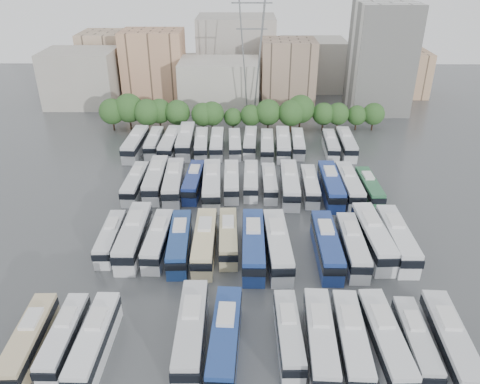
{
  "coord_description": "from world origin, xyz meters",
  "views": [
    {
      "loc": [
        0.41,
        -59.22,
        37.77
      ],
      "look_at": [
        -0.21,
        6.31,
        3.0
      ],
      "focal_mm": 35.0,
      "sensor_mm": 36.0,
      "label": 1
    }
  ],
  "objects_px": {
    "bus_r3_s4": "(201,144)",
    "bus_r1_s2": "(134,236)",
    "bus_r0_s11": "(385,340)",
    "bus_r3_s7": "(250,142)",
    "bus_r2_s2": "(156,179)",
    "bus_r1_s1": "(111,237)",
    "bus_r2_s1": "(136,183)",
    "bus_r2_s4": "(194,181)",
    "bus_r0_s12": "(415,341)",
    "bus_r0_s8": "(289,334)",
    "bus_r2_s12": "(349,185)",
    "bus_r1_s10": "(327,245)",
    "bus_r3_s3": "(186,140)",
    "bus_r0_s2": "(95,341)",
    "bus_r3_s5": "(217,143)",
    "bus_r1_s12": "(373,236)",
    "bus_r3_s0": "(136,143)",
    "bus_r3_s12": "(331,144)",
    "bus_r3_s13": "(346,143)",
    "bus_r0_s5": "(191,331)",
    "bus_r0_s1": "(64,337)",
    "apartment_tower": "(381,58)",
    "bus_r2_s6": "(232,181)",
    "bus_r1_s3": "(158,239)",
    "bus_r3_s1": "(154,142)",
    "bus_r2_s13": "(369,187)",
    "bus_r1_s5": "(205,242)",
    "bus_r2_s10": "(310,185)",
    "bus_r1_s4": "(180,242)",
    "bus_r0_s0": "(29,341)",
    "bus_r0_s13": "(450,342)",
    "bus_r1_s13": "(397,238)",
    "bus_r2_s3": "(174,182)",
    "bus_r2_s7": "(251,180)",
    "bus_r1_s11": "(352,245)",
    "bus_r0_s6": "(225,339)",
    "bus_r3_s8": "(267,145)",
    "bus_r0_s9": "(320,339)",
    "bus_r3_s2": "(170,143)",
    "bus_r1_s8": "(277,245)",
    "bus_r2_s5": "(212,184)",
    "bus_r2_s11": "(331,185)",
    "bus_r3_s9": "(283,144)",
    "bus_r3_s10": "(298,143)",
    "bus_r1_s6": "(228,237)",
    "bus_r2_s9": "(290,184)"
  },
  "relations": [
    {
      "from": "bus_r3_s4",
      "to": "bus_r1_s2",
      "type": "bearing_deg",
      "value": -103.62
    },
    {
      "from": "bus_r0_s11",
      "to": "bus_r3_s7",
      "type": "relative_size",
      "value": 1.09
    },
    {
      "from": "bus_r0_s11",
      "to": "bus_r2_s2",
      "type": "bearing_deg",
      "value": 126.71
    },
    {
      "from": "bus_r1_s1",
      "to": "bus_r2_s1",
      "type": "xyz_separation_m",
      "value": [
        0.0,
        16.67,
        0.12
      ]
    },
    {
      "from": "bus_r2_s4",
      "to": "bus_r0_s12",
      "type": "bearing_deg",
      "value": -51.37
    },
    {
      "from": "bus_r0_s8",
      "to": "bus_r2_s12",
      "type": "height_order",
      "value": "bus_r2_s12"
    },
    {
      "from": "bus_r1_s10",
      "to": "bus_r3_s3",
      "type": "bearing_deg",
      "value": 122.03
    },
    {
      "from": "bus_r0_s2",
      "to": "bus_r3_s5",
      "type": "xyz_separation_m",
      "value": [
        9.69,
        54.17,
        -0.05
      ]
    },
    {
      "from": "bus_r1_s12",
      "to": "bus_r3_s0",
      "type": "distance_m",
      "value": 52.45
    },
    {
      "from": "bus_r3_s12",
      "to": "bus_r3_s13",
      "type": "relative_size",
      "value": 0.92
    },
    {
      "from": "bus_r1_s2",
      "to": "bus_r1_s10",
      "type": "xyz_separation_m",
      "value": [
        26.43,
        -1.95,
        -0.05
      ]
    },
    {
      "from": "bus_r0_s5",
      "to": "bus_r2_s12",
      "type": "xyz_separation_m",
      "value": [
        23.17,
        33.88,
        -0.05
      ]
    },
    {
      "from": "bus_r0_s1",
      "to": "apartment_tower",
      "type": "bearing_deg",
      "value": 57.54
    },
    {
      "from": "bus_r2_s6",
      "to": "bus_r1_s3",
      "type": "bearing_deg",
      "value": -119.1
    },
    {
      "from": "bus_r3_s1",
      "to": "bus_r3_s7",
      "type": "relative_size",
      "value": 0.99
    },
    {
      "from": "bus_r1_s3",
      "to": "bus_r2_s13",
      "type": "xyz_separation_m",
      "value": [
        32.8,
        16.13,
        -0.12
      ]
    },
    {
      "from": "bus_r0_s8",
      "to": "bus_r2_s4",
      "type": "distance_m",
      "value": 37.83
    },
    {
      "from": "bus_r1_s5",
      "to": "bus_r2_s10",
      "type": "xyz_separation_m",
      "value": [
        16.5,
        17.52,
        -0.26
      ]
    },
    {
      "from": "bus_r1_s4",
      "to": "bus_r3_s4",
      "type": "distance_m",
      "value": 35.85
    },
    {
      "from": "bus_r1_s3",
      "to": "bus_r3_s4",
      "type": "height_order",
      "value": "bus_r1_s3"
    },
    {
      "from": "bus_r1_s5",
      "to": "bus_r0_s0",
      "type": "bearing_deg",
      "value": -133.17
    },
    {
      "from": "bus_r0_s0",
      "to": "bus_r0_s13",
      "type": "xyz_separation_m",
      "value": [
        43.05,
        -0.01,
        0.18
      ]
    },
    {
      "from": "bus_r0_s12",
      "to": "bus_r1_s13",
      "type": "bearing_deg",
      "value": 81.62
    },
    {
      "from": "bus_r2_s3",
      "to": "bus_r2_s7",
      "type": "height_order",
      "value": "bus_r2_s3"
    },
    {
      "from": "bus_r1_s2",
      "to": "bus_r0_s2",
      "type": "bearing_deg",
      "value": -89.96
    },
    {
      "from": "bus_r2_s10",
      "to": "bus_r1_s11",
      "type": "bearing_deg",
      "value": -77.62
    },
    {
      "from": "bus_r0_s6",
      "to": "bus_r0_s12",
      "type": "bearing_deg",
      "value": 3.06
    },
    {
      "from": "bus_r0_s13",
      "to": "bus_r1_s12",
      "type": "xyz_separation_m",
      "value": [
        -3.18,
        19.31,
        0.12
      ]
    },
    {
      "from": "bus_r0_s13",
      "to": "bus_r3_s5",
      "type": "bearing_deg",
      "value": 119.17
    },
    {
      "from": "bus_r0_s5",
      "to": "bus_r3_s8",
      "type": "relative_size",
      "value": 1.1
    },
    {
      "from": "bus_r0_s13",
      "to": "bus_r1_s2",
      "type": "relative_size",
      "value": 0.95
    },
    {
      "from": "bus_r0_s1",
      "to": "bus_r0_s9",
      "type": "relative_size",
      "value": 0.86
    },
    {
      "from": "bus_r2_s10",
      "to": "bus_r3_s13",
      "type": "distance_m",
      "value": 20.83
    },
    {
      "from": "bus_r0_s8",
      "to": "bus_r3_s2",
      "type": "height_order",
      "value": "bus_r3_s2"
    },
    {
      "from": "bus_r0_s2",
      "to": "bus_r1_s8",
      "type": "height_order",
      "value": "bus_r1_s8"
    },
    {
      "from": "bus_r0_s9",
      "to": "bus_r1_s2",
      "type": "height_order",
      "value": "bus_r1_s2"
    },
    {
      "from": "bus_r1_s4",
      "to": "bus_r2_s5",
      "type": "height_order",
      "value": "bus_r2_s5"
    },
    {
      "from": "bus_r0_s6",
      "to": "bus_r1_s10",
      "type": "bearing_deg",
      "value": 55.28
    },
    {
      "from": "bus_r2_s11",
      "to": "bus_r3_s9",
      "type": "xyz_separation_m",
      "value": [
        -6.71,
        18.63,
        -0.08
      ]
    },
    {
      "from": "bus_r1_s8",
      "to": "bus_r2_s11",
      "type": "relative_size",
      "value": 1.04
    },
    {
      "from": "bus_r2_s12",
      "to": "bus_r0_s11",
      "type": "bearing_deg",
      "value": -95.93
    },
    {
      "from": "bus_r2_s4",
      "to": "bus_r1_s13",
      "type": "bearing_deg",
      "value": -28.27
    },
    {
      "from": "bus_r1_s1",
      "to": "bus_r2_s2",
      "type": "height_order",
      "value": "bus_r2_s2"
    },
    {
      "from": "bus_r3_s13",
      "to": "bus_r3_s10",
      "type": "bearing_deg",
      "value": 178.23
    },
    {
      "from": "bus_r1_s1",
      "to": "bus_r2_s13",
      "type": "relative_size",
      "value": 0.98
    },
    {
      "from": "bus_r1_s6",
      "to": "bus_r2_s9",
      "type": "distance_m",
      "value": 18.8
    },
    {
      "from": "bus_r0_s12",
      "to": "bus_r1_s13",
      "type": "relative_size",
      "value": 0.83
    },
    {
      "from": "bus_r2_s4",
      "to": "bus_r3_s12",
      "type": "xyz_separation_m",
      "value": [
        26.28,
        17.15,
        -0.08
      ]
    },
    {
      "from": "bus_r0_s6",
      "to": "bus_r0_s13",
      "type": "xyz_separation_m",
      "value": [
        22.93,
        -0.3,
        -0.02
      ]
    },
    {
      "from": "bus_r3_s9",
      "to": "bus_r3_s10",
      "type": "relative_size",
      "value": 1.14
    }
  ]
}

